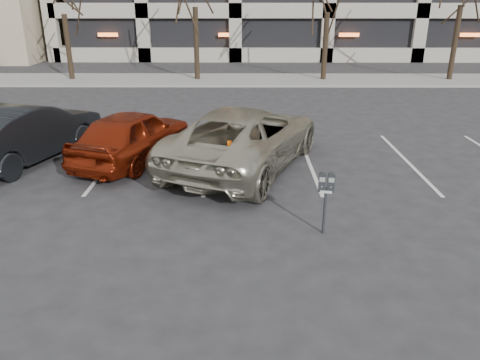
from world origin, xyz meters
TOP-DOWN VIEW (x-y plane):
  - ground at (0.00, 0.00)m, footprint 140.00×140.00m
  - sidewalk at (0.00, 16.00)m, footprint 80.00×4.00m
  - stall_lines at (-1.40, 2.30)m, footprint 16.90×5.20m
  - parking_meter at (1.12, -2.07)m, footprint 0.33×0.17m
  - suv_silver at (-0.43, 1.84)m, footprint 4.86×6.58m
  - car_red at (-3.54, 2.31)m, footprint 3.14×4.72m
  - car_dark at (-6.58, 2.35)m, footprint 3.20×5.26m

SIDE VIEW (x-z plane):
  - ground at x=0.00m, z-range 0.00..0.00m
  - stall_lines at x=-1.40m, z-range 0.00..0.01m
  - sidewalk at x=0.00m, z-range 0.00..0.12m
  - car_red at x=-3.54m, z-range 0.00..1.49m
  - car_dark at x=-6.58m, z-range 0.00..1.64m
  - suv_silver at x=-0.43m, z-range 0.00..1.67m
  - parking_meter at x=1.12m, z-range 0.33..1.58m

